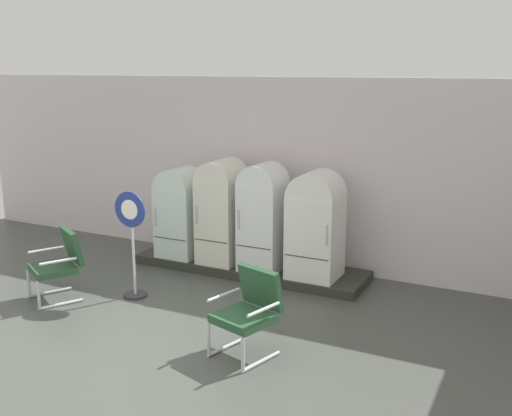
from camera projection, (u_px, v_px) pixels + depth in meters
The scene contains 10 objects.
ground at pixel (121, 357), 6.43m from camera, with size 12.00×10.00×0.05m, color #464A43.
back_wall at pixel (268, 170), 9.27m from camera, with size 11.76×0.12×2.88m.
display_plinth at pixel (249, 267), 9.04m from camera, with size 3.58×0.95×0.13m, color #2C2E25.
refrigerator_0 at pixel (180, 210), 9.24m from camera, with size 0.62×0.63×1.39m.
refrigerator_1 at pixel (222, 208), 8.93m from camera, with size 0.59×0.71×1.56m.
refrigerator_2 at pixel (263, 214), 8.58m from camera, with size 0.59×0.62×1.56m.
refrigerator_3 at pixel (316, 222), 8.27m from camera, with size 0.69×0.67×1.51m.
armchair_left at pixel (60, 261), 7.89m from camera, with size 0.80×0.83×0.94m.
armchair_right at pixel (249, 308), 6.36m from camera, with size 0.73×0.77×0.94m.
sign_stand at pixel (132, 245), 7.90m from camera, with size 0.48×0.32×1.45m.
Camera 1 is at (3.93, -4.61, 3.03)m, focal length 41.86 mm.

